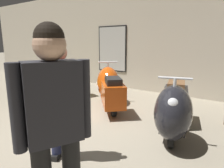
{
  "coord_description": "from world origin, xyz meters",
  "views": [
    {
      "loc": [
        2.76,
        -2.52,
        1.61
      ],
      "look_at": [
        0.06,
        1.37,
        0.62
      ],
      "focal_mm": 32.29,
      "sensor_mm": 36.0,
      "label": 1
    }
  ],
  "objects_px": {
    "scooter_0": "(56,85)",
    "scooter_1": "(109,87)",
    "info_stanchion": "(27,92)",
    "visitor_1": "(54,123)",
    "scooter_2": "(174,109)",
    "visitor_0": "(61,94)"
  },
  "relations": [
    {
      "from": "visitor_1",
      "to": "scooter_2",
      "type": "bearing_deg",
      "value": -68.45
    },
    {
      "from": "scooter_2",
      "to": "info_stanchion",
      "type": "distance_m",
      "value": 3.55
    },
    {
      "from": "scooter_2",
      "to": "visitor_1",
      "type": "bearing_deg",
      "value": -19.93
    },
    {
      "from": "visitor_0",
      "to": "visitor_1",
      "type": "distance_m",
      "value": 1.16
    },
    {
      "from": "scooter_1",
      "to": "info_stanchion",
      "type": "distance_m",
      "value": 2.06
    },
    {
      "from": "scooter_1",
      "to": "visitor_0",
      "type": "bearing_deg",
      "value": 157.83
    },
    {
      "from": "scooter_0",
      "to": "visitor_0",
      "type": "height_order",
      "value": "visitor_0"
    },
    {
      "from": "scooter_2",
      "to": "scooter_0",
      "type": "bearing_deg",
      "value": -111.13
    },
    {
      "from": "visitor_0",
      "to": "info_stanchion",
      "type": "bearing_deg",
      "value": 43.06
    },
    {
      "from": "info_stanchion",
      "to": "scooter_1",
      "type": "bearing_deg",
      "value": 36.91
    },
    {
      "from": "scooter_1",
      "to": "scooter_2",
      "type": "bearing_deg",
      "value": -154.71
    },
    {
      "from": "visitor_0",
      "to": "scooter_2",
      "type": "bearing_deg",
      "value": -57.57
    },
    {
      "from": "scooter_2",
      "to": "visitor_1",
      "type": "relative_size",
      "value": 1.07
    },
    {
      "from": "scooter_1",
      "to": "visitor_0",
      "type": "relative_size",
      "value": 1.04
    },
    {
      "from": "scooter_2",
      "to": "scooter_1",
      "type": "bearing_deg",
      "value": -127.54
    },
    {
      "from": "info_stanchion",
      "to": "visitor_1",
      "type": "bearing_deg",
      "value": -29.23
    },
    {
      "from": "scooter_0",
      "to": "scooter_2",
      "type": "bearing_deg",
      "value": 102.25
    },
    {
      "from": "scooter_0",
      "to": "scooter_1",
      "type": "xyz_separation_m",
      "value": [
        1.5,
        0.42,
        0.05
      ]
    },
    {
      "from": "scooter_0",
      "to": "info_stanchion",
      "type": "distance_m",
      "value": 0.82
    },
    {
      "from": "scooter_2",
      "to": "visitor_1",
      "type": "height_order",
      "value": "visitor_1"
    },
    {
      "from": "scooter_0",
      "to": "scooter_2",
      "type": "distance_m",
      "value": 3.4
    },
    {
      "from": "scooter_2",
      "to": "visitor_0",
      "type": "relative_size",
      "value": 1.15
    }
  ]
}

